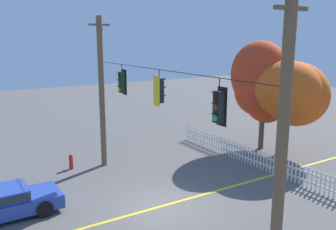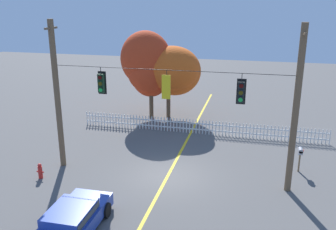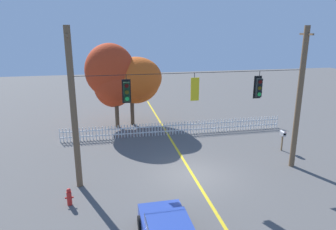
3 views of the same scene
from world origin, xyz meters
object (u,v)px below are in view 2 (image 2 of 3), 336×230
object	(u,v)px
traffic_signal_southbound_primary	(101,83)
roadside_mailbox	(300,152)
traffic_signal_northbound_secondary	(167,86)
parked_car	(72,219)
autumn_maple_mid	(173,70)
autumn_maple_near_fence	(147,66)
traffic_signal_northbound_primary	(241,92)
fire_hydrant	(40,171)

from	to	relation	value
traffic_signal_southbound_primary	roadside_mailbox	size ratio (longest dim) A/B	1.05
traffic_signal_northbound_secondary	parked_car	distance (m)	7.41
autumn_maple_mid	roadside_mailbox	distance (m)	11.99
autumn_maple_near_fence	roadside_mailbox	size ratio (longest dim) A/B	4.97
traffic_signal_northbound_primary	fire_hydrant	bearing A→B (deg)	-169.95
traffic_signal_northbound_secondary	autumn_maple_near_fence	distance (m)	10.37
traffic_signal_northbound_primary	autumn_maple_mid	distance (m)	11.51
traffic_signal_northbound_secondary	parked_car	bearing A→B (deg)	-113.59
traffic_signal_southbound_primary	parked_car	size ratio (longest dim) A/B	0.33
parked_car	fire_hydrant	world-z (taller)	parked_car
autumn_maple_near_fence	roadside_mailbox	bearing A→B (deg)	-34.55
autumn_maple_near_fence	fire_hydrant	distance (m)	12.11
traffic_signal_northbound_secondary	parked_car	xyz separation A→B (m)	(-2.44, -5.58, -4.21)
parked_car	fire_hydrant	xyz separation A→B (m)	(-3.85, 3.86, -0.20)
roadside_mailbox	traffic_signal_northbound_secondary	bearing A→B (deg)	-161.29
autumn_maple_near_fence	roadside_mailbox	world-z (taller)	autumn_maple_near_fence
traffic_signal_northbound_primary	traffic_signal_southbound_primary	bearing A→B (deg)	-180.00
traffic_signal_northbound_primary	autumn_maple_mid	world-z (taller)	traffic_signal_northbound_primary
traffic_signal_southbound_primary	autumn_maple_near_fence	bearing A→B (deg)	92.87
traffic_signal_northbound_primary	roadside_mailbox	bearing A→B (deg)	35.32
traffic_signal_northbound_primary	parked_car	distance (m)	9.18
traffic_signal_southbound_primary	fire_hydrant	xyz separation A→B (m)	(-2.88, -1.74, -4.39)
parked_car	autumn_maple_mid	bearing A→B (deg)	88.36
traffic_signal_northbound_primary	roadside_mailbox	size ratio (longest dim) A/B	1.11
traffic_signal_southbound_primary	traffic_signal_northbound_secondary	bearing A→B (deg)	-0.32
traffic_signal_northbound_primary	fire_hydrant	world-z (taller)	traffic_signal_northbound_primary
traffic_signal_southbound_primary	traffic_signal_northbound_primary	distance (m)	6.94
traffic_signal_northbound_secondary	traffic_signal_northbound_primary	size ratio (longest dim) A/B	0.93
traffic_signal_southbound_primary	traffic_signal_northbound_secondary	world-z (taller)	same
traffic_signal_northbound_secondary	autumn_maple_mid	xyz separation A→B (m)	(-1.99, 10.07, -1.07)
roadside_mailbox	fire_hydrant	bearing A→B (deg)	-162.91
traffic_signal_northbound_secondary	fire_hydrant	world-z (taller)	traffic_signal_northbound_secondary
autumn_maple_near_fence	roadside_mailbox	distance (m)	13.21
autumn_maple_mid	parked_car	bearing A→B (deg)	-91.64
parked_car	roadside_mailbox	distance (m)	12.08
traffic_signal_southbound_primary	parked_car	world-z (taller)	traffic_signal_southbound_primary
traffic_signal_southbound_primary	autumn_maple_near_fence	xyz separation A→B (m)	(-0.48, 9.56, -0.77)
traffic_signal_northbound_primary	roadside_mailbox	distance (m)	5.34
traffic_signal_southbound_primary	traffic_signal_northbound_primary	xyz separation A→B (m)	(6.94, 0.00, -0.06)
traffic_signal_southbound_primary	autumn_maple_near_fence	world-z (taller)	autumn_maple_near_fence
autumn_maple_near_fence	parked_car	bearing A→B (deg)	-84.56
traffic_signal_northbound_primary	parked_car	size ratio (longest dim) A/B	0.35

